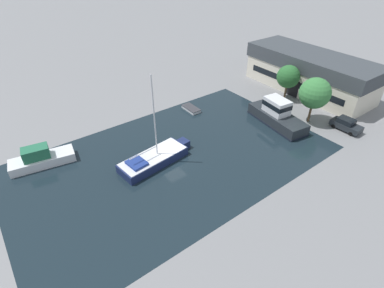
% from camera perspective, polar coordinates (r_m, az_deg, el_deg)
% --- Properties ---
extents(ground_plane, '(440.00, 440.00, 0.00)m').
position_cam_1_polar(ground_plane, '(37.62, -3.53, -2.77)').
color(ground_plane, slate).
extents(water_canal, '(23.19, 38.71, 0.01)m').
position_cam_1_polar(water_canal, '(37.62, -3.53, -2.77)').
color(water_canal, black).
rests_on(water_canal, ground).
extents(warehouse_building, '(22.91, 8.92, 6.58)m').
position_cam_1_polar(warehouse_building, '(57.73, 21.51, 12.61)').
color(warehouse_building, beige).
rests_on(warehouse_building, ground).
extents(quay_tree_near_building, '(3.75, 3.75, 5.84)m').
position_cam_1_polar(quay_tree_near_building, '(52.77, 17.86, 12.10)').
color(quay_tree_near_building, brown).
rests_on(quay_tree_near_building, ground).
extents(quay_tree_by_water, '(4.44, 4.44, 6.82)m').
position_cam_1_polar(quay_tree_by_water, '(46.48, 22.37, 8.93)').
color(quay_tree_by_water, brown).
rests_on(quay_tree_by_water, ground).
extents(parked_car, '(4.23, 1.91, 1.75)m').
position_cam_1_polar(parked_car, '(48.02, 27.30, 3.32)').
color(parked_car, '#1E2328').
rests_on(parked_car, ground).
extents(sailboat_moored, '(4.14, 10.01, 11.27)m').
position_cam_1_polar(sailboat_moored, '(36.82, -7.15, -2.72)').
color(sailboat_moored, '#19234C').
rests_on(sailboat_moored, water_canal).
extents(motor_cruiser, '(10.01, 4.72, 3.77)m').
position_cam_1_polar(motor_cruiser, '(45.83, 15.87, 5.34)').
color(motor_cruiser, '#23282D').
rests_on(motor_cruiser, water_canal).
extents(small_dinghy, '(3.38, 1.67, 0.49)m').
position_cam_1_polar(small_dinghy, '(48.14, -0.18, 6.74)').
color(small_dinghy, silver).
rests_on(small_dinghy, water_canal).
extents(cabin_boat, '(3.69, 7.66, 2.55)m').
position_cam_1_polar(cabin_boat, '(40.43, -26.84, -2.47)').
color(cabin_boat, silver).
rests_on(cabin_boat, water_canal).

